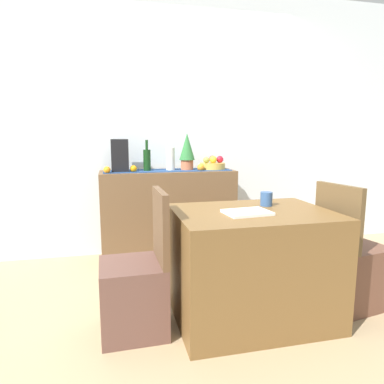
{
  "coord_description": "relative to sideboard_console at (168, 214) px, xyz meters",
  "views": [
    {
      "loc": [
        -0.67,
        -2.46,
        1.23
      ],
      "look_at": [
        -0.0,
        0.38,
        0.75
      ],
      "focal_mm": 32.51,
      "sensor_mm": 36.0,
      "label": 1
    }
  ],
  "objects": [
    {
      "name": "ground_plane",
      "position": [
        0.12,
        -0.92,
        -0.45
      ],
      "size": [
        6.4,
        6.4,
        0.02
      ],
      "primitive_type": "cube",
      "color": "tan",
      "rests_on": "ground"
    },
    {
      "name": "room_wall_rear",
      "position": [
        0.12,
        0.26,
        0.91
      ],
      "size": [
        6.4,
        0.06,
        2.7
      ],
      "primitive_type": "cube",
      "color": "silver",
      "rests_on": "ground"
    },
    {
      "name": "sideboard_console",
      "position": [
        0.0,
        0.0,
        0.0
      ],
      "size": [
        1.32,
        0.42,
        0.89
      ],
      "primitive_type": "cube",
      "color": "brown",
      "rests_on": "ground"
    },
    {
      "name": "table_runner",
      "position": [
        -0.0,
        0.0,
        0.45
      ],
      "size": [
        1.24,
        0.32,
        0.01
      ],
      "primitive_type": "cube",
      "color": "navy",
      "rests_on": "sideboard_console"
    },
    {
      "name": "fruit_bowl",
      "position": [
        0.46,
        0.0,
        0.48
      ],
      "size": [
        0.26,
        0.26,
        0.06
      ],
      "primitive_type": "cylinder",
      "color": "gold",
      "rests_on": "table_runner"
    },
    {
      "name": "apple_rear",
      "position": [
        0.39,
        -0.02,
        0.54
      ],
      "size": [
        0.06,
        0.06,
        0.06
      ],
      "primitive_type": "sphere",
      "color": "#999D42",
      "rests_on": "fruit_bowl"
    },
    {
      "name": "apple_left",
      "position": [
        0.46,
        -0.03,
        0.55
      ],
      "size": [
        0.07,
        0.07,
        0.07
      ],
      "primitive_type": "sphere",
      "color": "gold",
      "rests_on": "fruit_bowl"
    },
    {
      "name": "apple_center",
      "position": [
        0.54,
        -0.0,
        0.55
      ],
      "size": [
        0.07,
        0.07,
        0.07
      ],
      "primitive_type": "sphere",
      "color": "red",
      "rests_on": "fruit_bowl"
    },
    {
      "name": "apple_front",
      "position": [
        0.48,
        0.08,
        0.55
      ],
      "size": [
        0.07,
        0.07,
        0.07
      ],
      "primitive_type": "sphere",
      "color": "#B53028",
      "rests_on": "fruit_bowl"
    },
    {
      "name": "wine_bottle",
      "position": [
        -0.2,
        0.0,
        0.56
      ],
      "size": [
        0.07,
        0.07,
        0.3
      ],
      "color": "#153B16",
      "rests_on": "sideboard_console"
    },
    {
      "name": "coffee_maker",
      "position": [
        -0.46,
        0.0,
        0.6
      ],
      "size": [
        0.16,
        0.18,
        0.31
      ],
      "primitive_type": "cube",
      "color": "black",
      "rests_on": "sideboard_console"
    },
    {
      "name": "ceramic_vase",
      "position": [
        0.03,
        0.0,
        0.56
      ],
      "size": [
        0.08,
        0.08,
        0.23
      ],
      "primitive_type": "cylinder",
      "color": "silver",
      "rests_on": "sideboard_console"
    },
    {
      "name": "potted_plant",
      "position": [
        0.2,
        0.0,
        0.64
      ],
      "size": [
        0.15,
        0.15,
        0.37
      ],
      "color": "#BE6541",
      "rests_on": "sideboard_console"
    },
    {
      "name": "orange_loose_mid",
      "position": [
        -0.34,
        -0.06,
        0.48
      ],
      "size": [
        0.06,
        0.06,
        0.06
      ],
      "primitive_type": "sphere",
      "color": "orange",
      "rests_on": "sideboard_console"
    },
    {
      "name": "orange_loose_near_bowl",
      "position": [
        -0.58,
        -0.12,
        0.48
      ],
      "size": [
        0.06,
        0.06,
        0.06
      ],
      "primitive_type": "sphere",
      "color": "orange",
      "rests_on": "sideboard_console"
    },
    {
      "name": "orange_loose_end",
      "position": [
        0.31,
        -0.1,
        0.48
      ],
      "size": [
        0.07,
        0.07,
        0.07
      ],
      "primitive_type": "sphere",
      "color": "orange",
      "rests_on": "sideboard_console"
    },
    {
      "name": "dining_table",
      "position": [
        0.35,
        -1.31,
        -0.07
      ],
      "size": [
        1.02,
        0.76,
        0.74
      ],
      "primitive_type": "cube",
      "color": "brown",
      "rests_on": "ground"
    },
    {
      "name": "open_book",
      "position": [
        0.28,
        -1.37,
        0.31
      ],
      "size": [
        0.3,
        0.24,
        0.02
      ],
      "primitive_type": "cube",
      "rotation": [
        0.0,
        0.0,
        0.1
      ],
      "color": "white",
      "rests_on": "dining_table"
    },
    {
      "name": "coffee_cup",
      "position": [
        0.51,
        -1.17,
        0.35
      ],
      "size": [
        0.08,
        0.08,
        0.1
      ],
      "primitive_type": "cylinder",
      "color": "#315385",
      "rests_on": "dining_table"
    },
    {
      "name": "chair_near_window",
      "position": [
        -0.42,
        -1.31,
        -0.18
      ],
      "size": [
        0.41,
        0.41,
        0.9
      ],
      "color": "brown",
      "rests_on": "ground"
    },
    {
      "name": "chair_by_corner",
      "position": [
        1.13,
        -1.31,
        -0.18
      ],
      "size": [
        0.46,
        0.46,
        0.9
      ],
      "color": "brown",
      "rests_on": "ground"
    }
  ]
}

